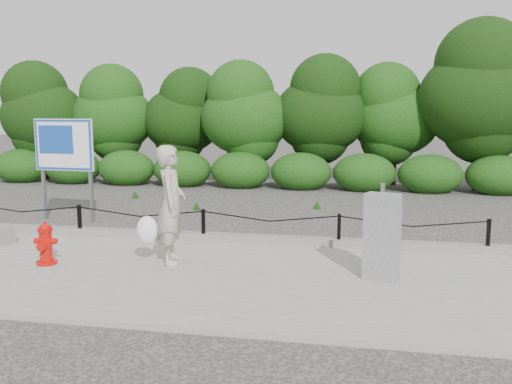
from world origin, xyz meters
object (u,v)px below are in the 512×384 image
at_px(fire_hydrant, 46,244).
at_px(advertising_sign, 64,149).
at_px(utility_cabinet, 382,237).
at_px(pedestrian, 170,206).

xyz_separation_m(fire_hydrant, advertising_sign, (-1.70, 3.60, 1.23)).
xyz_separation_m(utility_cabinet, advertising_sign, (-6.86, 3.41, 0.93)).
distance_m(utility_cabinet, advertising_sign, 7.72).
height_order(fire_hydrant, pedestrian, pedestrian).
bearing_deg(pedestrian, utility_cabinet, -106.06).
distance_m(pedestrian, utility_cabinet, 3.28).
bearing_deg(pedestrian, advertising_sign, 37.24).
bearing_deg(advertising_sign, pedestrian, -37.51).
xyz_separation_m(fire_hydrant, pedestrian, (1.91, 0.45, 0.59)).
relative_size(fire_hydrant, pedestrian, 0.36).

